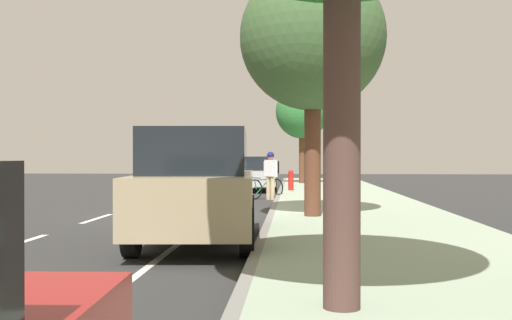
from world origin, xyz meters
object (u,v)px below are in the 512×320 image
Objects in this scene: bicycle_at_curb at (266,188)px; fire_hydrant at (291,180)px; street_tree_far_end at (313,39)px; parked_suv_tan_second at (198,185)px; street_tree_corner at (302,112)px; cyclist_with_backpack at (271,171)px; parked_sedan_silver_mid at (255,174)px.

bicycle_at_curb is 3.06m from fire_hydrant.
fire_hydrant is (-0.55, 10.56, -3.69)m from street_tree_far_end.
street_tree_corner is at bearing 84.20° from parked_suv_tan_second.
cyclist_with_backpack is 3.45m from fire_hydrant.
cyclist_with_backpack is at bearing -96.98° from street_tree_corner.
street_tree_far_end is at bearing -90.00° from street_tree_corner.
street_tree_far_end reaches higher than cyclist_with_backpack.
parked_sedan_silver_mid is at bearing 99.54° from cyclist_with_backpack.
street_tree_far_end is 6.95× the size of fire_hydrant.
parked_sedan_silver_mid is 5.06m from bicycle_at_curb.
parked_sedan_silver_mid is 0.88× the size of street_tree_corner.
parked_suv_tan_second is 5.73× the size of fire_hydrant.
street_tree_corner is (0.00, 17.25, -0.45)m from street_tree_far_end.
parked_sedan_silver_mid is at bearing 97.93° from bicycle_at_curb.
parked_suv_tan_second is at bearing -94.70° from cyclist_with_backpack.
cyclist_with_backpack is 0.29× the size of street_tree_far_end.
parked_sedan_silver_mid is 2.62m from fire_hydrant.
bicycle_at_curb is at bearing 100.71° from street_tree_far_end.
parked_sedan_silver_mid is 0.77× the size of street_tree_far_end.
parked_sedan_silver_mid is 5.51m from cyclist_with_backpack.
parked_sedan_silver_mid is at bearing 99.62° from street_tree_far_end.
street_tree_far_end is at bearing -79.29° from bicycle_at_curb.
street_tree_far_end is 17.26m from street_tree_corner.
parked_suv_tan_second is 16.17m from parked_sedan_silver_mid.
parked_suv_tan_second is 2.84× the size of cyclist_with_backpack.
bicycle_at_curb is at bearing 86.58° from parked_suv_tan_second.
bicycle_at_curb is (0.70, -4.99, -0.37)m from parked_sedan_silver_mid.
street_tree_far_end is (1.44, -7.64, 3.88)m from bicycle_at_curb.
parked_suv_tan_second is at bearing -93.42° from bicycle_at_curb.
parked_suv_tan_second reaches higher than cyclist_with_backpack.
street_tree_corner is at bearing 85.32° from fire_hydrant.
cyclist_with_backpack is (0.88, 10.75, 0.00)m from parked_suv_tan_second.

